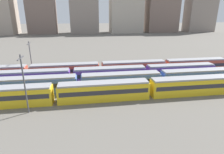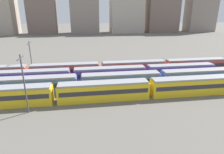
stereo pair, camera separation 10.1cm
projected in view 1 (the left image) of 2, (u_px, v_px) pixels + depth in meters
name	position (u px, v px, depth m)	size (l,w,h in m)	color
train_track_0	(104.00, 91.00, 37.68)	(93.60, 3.06, 3.75)	yellow
train_track_1	(160.00, 79.00, 44.54)	(112.50, 3.06, 3.75)	#4C70BC
train_track_2	(72.00, 76.00, 46.46)	(74.70, 3.06, 3.75)	#6B429E
train_track_3	(165.00, 66.00, 55.10)	(112.50, 3.06, 3.75)	#BC4C38
catenary_pole_0	(24.00, 82.00, 31.44)	(0.24, 3.20, 10.33)	#4C4C51
catenary_pole_1	(31.00, 57.00, 51.69)	(0.24, 3.20, 9.44)	#4C4C51
distant_building_1	(41.00, 7.00, 154.81)	(22.97, 12.33, 42.87)	#7A665B
distant_building_2	(84.00, 10.00, 160.46)	(23.63, 15.94, 38.61)	gray
distant_building_3	(126.00, 10.00, 165.63)	(27.75, 18.74, 38.76)	#B2A899
distant_building_4	(162.00, 9.00, 170.08)	(27.88, 15.26, 40.62)	#7A665B
distant_building_5	(201.00, 2.00, 173.63)	(25.78, 14.47, 51.75)	gray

